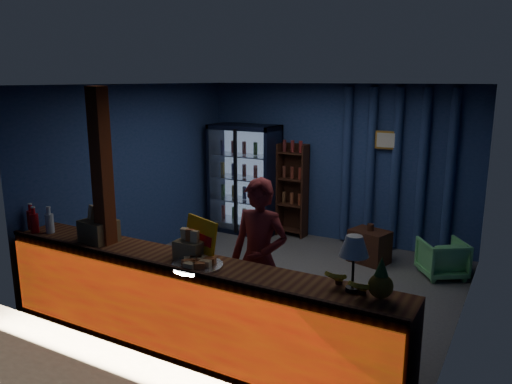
{
  "coord_description": "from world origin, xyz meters",
  "views": [
    {
      "loc": [
        2.83,
        -5.55,
        2.67
      ],
      "look_at": [
        -0.17,
        -0.2,
        1.27
      ],
      "focal_mm": 35.0,
      "sensor_mm": 36.0,
      "label": 1
    }
  ],
  "objects_px": {
    "table_lamp": "(354,248)",
    "shopkeeper": "(259,260)",
    "green_chair": "(442,258)",
    "pastry_tray": "(197,264)"
  },
  "relations": [
    {
      "from": "table_lamp",
      "to": "shopkeeper",
      "type": "bearing_deg",
      "value": 156.4
    },
    {
      "from": "green_chair",
      "to": "pastry_tray",
      "type": "bearing_deg",
      "value": 28.84
    },
    {
      "from": "pastry_tray",
      "to": "table_lamp",
      "type": "bearing_deg",
      "value": 7.12
    },
    {
      "from": "table_lamp",
      "to": "green_chair",
      "type": "bearing_deg",
      "value": 85.39
    },
    {
      "from": "pastry_tray",
      "to": "table_lamp",
      "type": "height_order",
      "value": "table_lamp"
    },
    {
      "from": "shopkeeper",
      "to": "table_lamp",
      "type": "bearing_deg",
      "value": -26.7
    },
    {
      "from": "shopkeeper",
      "to": "pastry_tray",
      "type": "xyz_separation_m",
      "value": [
        -0.29,
        -0.69,
        0.13
      ]
    },
    {
      "from": "green_chair",
      "to": "shopkeeper",
      "type": "bearing_deg",
      "value": 27.76
    },
    {
      "from": "shopkeeper",
      "to": "green_chair",
      "type": "height_order",
      "value": "shopkeeper"
    },
    {
      "from": "shopkeeper",
      "to": "table_lamp",
      "type": "height_order",
      "value": "shopkeeper"
    }
  ]
}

